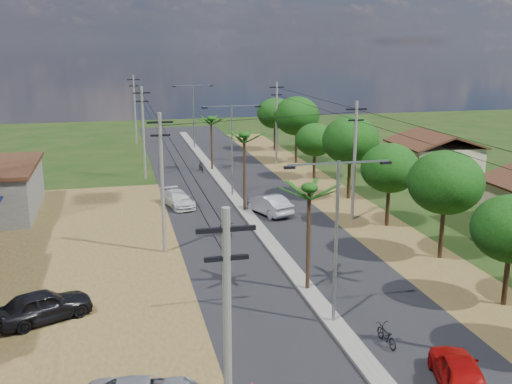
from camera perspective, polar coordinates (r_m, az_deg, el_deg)
ground at (r=29.67m, az=7.36°, el=-12.36°), size 160.00×160.00×0.00m
road at (r=42.98m, az=0.33°, el=-3.69°), size 12.00×110.00×0.04m
median at (r=45.75m, az=-0.56°, el=-2.48°), size 1.00×90.00×0.18m
dirt_lot_west at (r=35.70m, az=-21.14°, el=-8.50°), size 18.00×46.00×0.04m
dirt_shoulder_east at (r=45.66m, az=10.77°, el=-2.87°), size 5.00×90.00×0.03m
house_east_far at (r=61.98m, az=16.60°, el=3.53°), size 7.60×7.50×4.60m
tree_east_b at (r=32.49m, az=23.17°, el=-3.25°), size 4.00×4.00×5.83m
tree_east_c at (r=38.12m, az=17.61°, el=0.87°), size 4.60×4.60×6.83m
tree_east_d at (r=44.09m, az=12.62°, el=2.23°), size 4.20×4.20×6.13m
tree_east_e at (r=51.22m, az=8.99°, el=4.88°), size 4.80×4.80×7.14m
tree_east_f at (r=58.66m, az=5.63°, el=4.97°), size 3.80×3.80×5.52m
tree_east_g at (r=66.19m, az=3.90°, el=7.23°), size 5.00×5.00×7.38m
tree_east_h at (r=73.80m, az=1.82°, el=7.50°), size 4.40×4.40×6.52m
palm_median_near at (r=31.29m, az=5.11°, el=-0.06°), size 2.00×2.00×6.15m
palm_median_mid at (r=46.36m, az=-1.13°, el=5.11°), size 2.00×2.00×6.55m
palm_median_far at (r=62.03m, az=-4.29°, el=6.78°), size 2.00×2.00×5.85m
streetlight_near at (r=27.88m, az=7.67°, el=-3.52°), size 5.10×0.18×8.00m
streetlight_mid at (r=51.38m, az=-2.31°, el=4.73°), size 5.10×0.18×8.00m
streetlight_far at (r=75.84m, az=-5.99°, el=7.72°), size 5.10×0.18×8.00m
utility_pole_w_a at (r=17.20m, az=-2.72°, el=-15.22°), size 1.60×0.24×9.00m
utility_pole_w_b at (r=37.80m, az=-8.94°, el=1.09°), size 1.60×0.24×9.00m
utility_pole_w_c at (r=59.41m, az=-10.68°, el=5.75°), size 1.60×0.24×9.00m
utility_pole_w_d at (r=80.24m, az=-11.47°, el=7.85°), size 1.60×0.24×9.00m
utility_pole_e_b at (r=45.02m, az=9.36°, el=3.17°), size 1.60×0.24×9.00m
utility_pole_e_c at (r=65.61m, az=1.96°, el=6.77°), size 1.60×0.24×9.00m
car_red_near at (r=25.46m, az=18.76°, el=-15.97°), size 2.93×4.59×1.45m
car_silver_mid at (r=46.81m, az=1.15°, el=-1.22°), size 3.16×5.02×1.56m
car_white_far at (r=49.30m, az=-7.45°, el=-0.71°), size 2.83×4.71×1.28m
car_parked_dark at (r=31.13m, az=-19.57°, el=-10.21°), size 4.93×3.59×1.56m
moto_rider_east at (r=28.03m, az=12.31°, el=-13.25°), size 0.67×1.71×0.88m
moto_rider_west_a at (r=41.73m, az=-2.89°, el=-3.55°), size 1.06×2.05×1.03m
moto_rider_west_b at (r=62.39m, az=-5.26°, el=2.40°), size 0.65×1.84×1.09m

